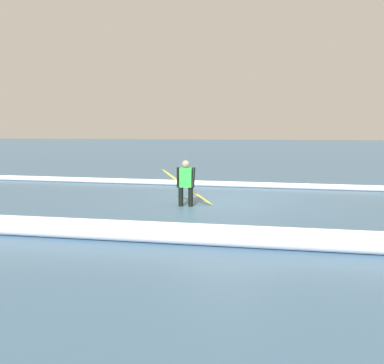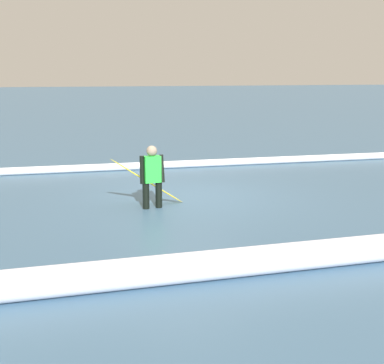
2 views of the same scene
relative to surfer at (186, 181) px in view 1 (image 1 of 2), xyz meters
name	(u,v)px [view 1 (image 1 of 2)]	position (x,y,z in m)	size (l,w,h in m)	color
ground_plane	(225,203)	(-0.98, -0.89, -0.73)	(186.99, 186.99, 0.00)	#3F627F
surfer	(186,181)	(0.00, 0.00, 0.00)	(0.52, 0.27, 1.31)	black
surfboard	(187,187)	(0.05, -0.35, -0.22)	(1.56, 0.26, 1.05)	yellow
wave_crest_foreground	(177,183)	(1.53, -4.57, -0.62)	(0.22, 0.22, 21.91)	white
wave_crest_midground	(161,232)	(-0.56, 4.10, -0.52)	(0.41, 0.41, 15.61)	white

